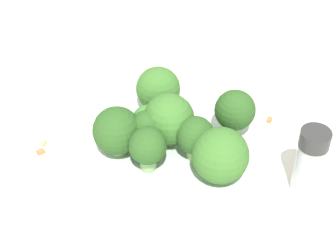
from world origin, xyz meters
name	(u,v)px	position (x,y,z in m)	size (l,w,h in m)	color
ground_plane	(168,170)	(0.00, 0.00, 0.00)	(3.00, 3.00, 0.00)	silver
bowl	(168,159)	(0.00, 0.00, 0.02)	(0.22, 0.22, 0.04)	silver
broccoli_floret_0	(148,147)	(0.04, 0.01, 0.06)	(0.04, 0.04, 0.05)	#84AD66
broccoli_floret_1	(195,137)	(-0.01, 0.03, 0.06)	(0.04, 0.04, 0.05)	#8EB770
broccoli_floret_2	(220,156)	(-0.01, 0.07, 0.06)	(0.06, 0.06, 0.06)	#7A9E5B
broccoli_floret_3	(147,121)	(0.01, -0.03, 0.06)	(0.03, 0.03, 0.04)	#8EB770
broccoli_floret_4	(158,89)	(-0.04, -0.06, 0.07)	(0.05, 0.05, 0.06)	#84AD66
broccoli_floret_5	(235,111)	(-0.07, 0.04, 0.07)	(0.04, 0.04, 0.06)	#7A9E5B
broccoli_floret_6	(147,129)	(0.02, -0.01, 0.07)	(0.03, 0.03, 0.05)	#7A9E5B
broccoli_floret_7	(117,131)	(0.04, -0.03, 0.07)	(0.05, 0.05, 0.06)	#8EB770
broccoli_floret_8	(169,120)	(-0.01, -0.01, 0.07)	(0.06, 0.06, 0.06)	#7A9E5B
pepper_shaker	(310,162)	(-0.09, 0.12, 0.04)	(0.03, 0.03, 0.08)	#B2B7BC
almond_crumb_0	(152,81)	(-0.10, -0.14, 0.00)	(0.01, 0.01, 0.01)	olive
almond_crumb_2	(44,142)	(0.08, -0.13, 0.00)	(0.01, 0.01, 0.01)	tan
almond_crumb_3	(40,150)	(0.09, -0.12, 0.00)	(0.01, 0.01, 0.01)	olive
almond_crumb_4	(270,119)	(-0.15, 0.02, 0.00)	(0.01, 0.01, 0.01)	olive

